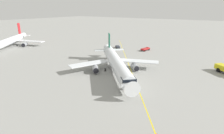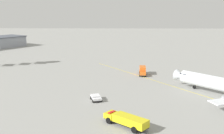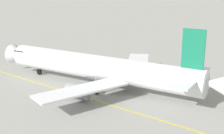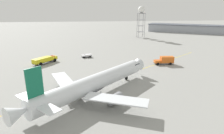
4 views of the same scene
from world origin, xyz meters
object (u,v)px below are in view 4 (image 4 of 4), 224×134
airliner_main (94,84)px  fire_tender_truck (45,60)px  radar_tower (141,11)px  catering_truck_truck (165,60)px  pushback_tug_truck (87,55)px

airliner_main → fire_tender_truck: bearing=76.5°
airliner_main → fire_tender_truck: airliner_main is taller
fire_tender_truck → radar_tower: 88.79m
catering_truck_truck → pushback_tug_truck: 34.11m
pushback_tug_truck → airliner_main: bearing=75.1°
radar_tower → catering_truck_truck: bearing=171.6°
fire_tender_truck → pushback_tug_truck: fire_tender_truck is taller
fire_tender_truck → catering_truck_truck: size_ratio=1.29×
airliner_main → radar_tower: size_ratio=1.44×
airliner_main → pushback_tug_truck: (39.96, 1.55, -2.33)m
fire_tender_truck → pushback_tug_truck: size_ratio=2.02×
fire_tender_truck → pushback_tug_truck: (7.94, -16.66, -0.74)m
pushback_tug_truck → catering_truck_truck: bearing=135.7°
airliner_main → fire_tender_truck: size_ratio=3.36×
pushback_tug_truck → fire_tender_truck: bearing=8.3°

